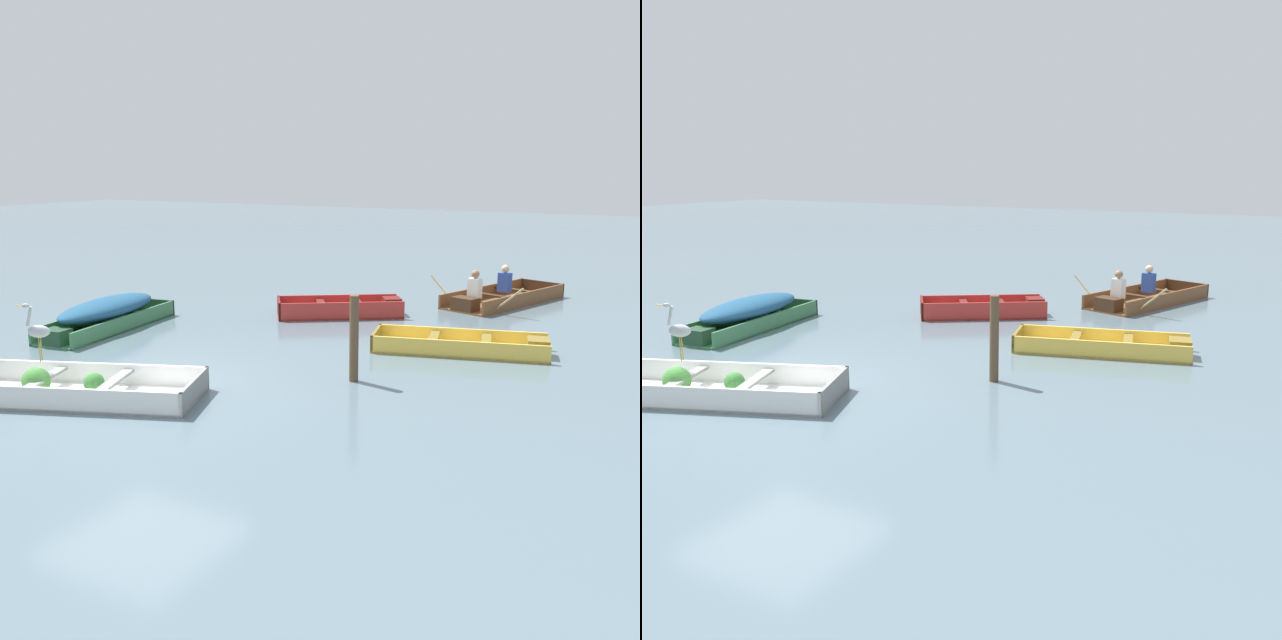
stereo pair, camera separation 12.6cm
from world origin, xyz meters
The scene contains 8 objects.
ground_plane centered at (0.00, 0.00, 0.00)m, with size 80.00×80.00×0.00m, color slate.
dinghy_white_foreground centered at (-0.52, -0.84, 0.13)m, with size 3.59×2.38×0.43m.
skiff_green_near_moored centered at (-3.04, 2.50, 0.35)m, with size 1.36×3.34×0.62m.
skiff_yellow_mid_moored centered at (3.65, 4.20, 0.10)m, with size 3.11×1.69×0.30m.
skiff_red_far_moored centered at (0.48, 5.88, 0.13)m, with size 2.70×2.22×0.37m.
rowboat_wooden_brown_with_crew centered at (3.02, 8.70, 0.17)m, with size 2.63×3.60×0.89m.
heron_on_dinghy centered at (-1.07, -0.77, 0.89)m, with size 0.44×0.27×0.84m.
mooring_post centered at (2.67, 1.76, 0.65)m, with size 0.14×0.14×1.30m, color brown.
Camera 1 is at (7.09, -7.46, 3.19)m, focal length 40.00 mm.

